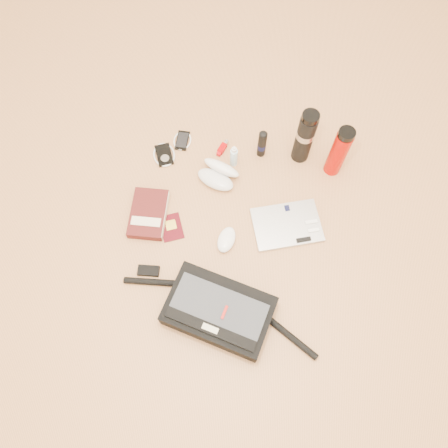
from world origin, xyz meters
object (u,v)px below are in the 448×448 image
object	(u,v)px
book	(149,214)
messenger_bag	(218,311)
thermos_red	(339,152)
thermos_black	(305,137)
laptop	(287,225)

from	to	relation	value
book	messenger_bag	bearing A→B (deg)	-49.02
thermos_red	thermos_black	bearing A→B (deg)	158.36
thermos_red	laptop	bearing A→B (deg)	-123.25
thermos_red	book	bearing A→B (deg)	-159.43
thermos_black	messenger_bag	bearing A→B (deg)	-112.46
laptop	thermos_red	xyz separation A→B (m)	(0.20, 0.30, 0.13)
messenger_bag	book	size ratio (longest dim) A/B	3.40
laptop	thermos_black	xyz separation A→B (m)	(0.05, 0.36, 0.14)
laptop	book	distance (m)	0.60
book	thermos_black	size ratio (longest dim) A/B	0.76
book	thermos_black	xyz separation A→B (m)	(0.65, 0.36, 0.13)
laptop	thermos_black	size ratio (longest dim) A/B	1.08
messenger_bag	book	xyz separation A→B (m)	(-0.33, 0.40, -0.03)
messenger_bag	thermos_black	distance (m)	0.82
laptop	book	size ratio (longest dim) A/B	1.41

